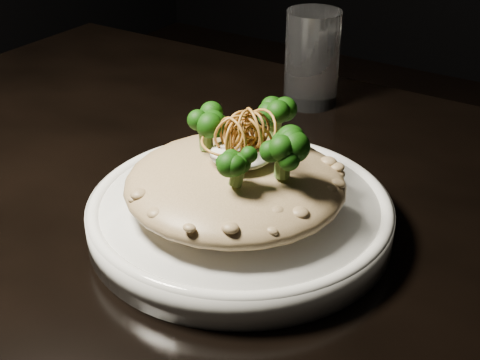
{
  "coord_description": "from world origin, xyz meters",
  "views": [
    {
      "loc": [
        0.36,
        -0.49,
        1.12
      ],
      "look_at": [
        0.07,
        -0.03,
        0.81
      ],
      "focal_mm": 50.0,
      "sensor_mm": 36.0,
      "label": 1
    }
  ],
  "objects": [
    {
      "name": "risotto",
      "position": [
        0.06,
        -0.04,
        0.8
      ],
      "size": [
        0.21,
        0.21,
        0.05
      ],
      "primitive_type": "ellipsoid",
      "color": "brown",
      "rests_on": "plate"
    },
    {
      "name": "table",
      "position": [
        0.0,
        0.0,
        0.67
      ],
      "size": [
        1.1,
        0.8,
        0.75
      ],
      "color": "black",
      "rests_on": "ground"
    },
    {
      "name": "plate",
      "position": [
        0.07,
        -0.03,
        0.77
      ],
      "size": [
        0.29,
        0.29,
        0.03
      ],
      "primitive_type": "cylinder",
      "color": "white",
      "rests_on": "table"
    },
    {
      "name": "cheese",
      "position": [
        0.07,
        -0.03,
        0.83
      ],
      "size": [
        0.06,
        0.06,
        0.02
      ],
      "primitive_type": "ellipsoid",
      "color": "silver",
      "rests_on": "risotto"
    },
    {
      "name": "broccoli",
      "position": [
        0.07,
        -0.03,
        0.85
      ],
      "size": [
        0.14,
        0.14,
        0.05
      ],
      "primitive_type": null,
      "color": "black",
      "rests_on": "risotto"
    },
    {
      "name": "shallots",
      "position": [
        0.07,
        -0.03,
        0.86
      ],
      "size": [
        0.05,
        0.05,
        0.04
      ],
      "primitive_type": null,
      "color": "brown",
      "rests_on": "cheese"
    },
    {
      "name": "drinking_glass",
      "position": [
        -0.02,
        0.28,
        0.81
      ],
      "size": [
        0.09,
        0.09,
        0.13
      ],
      "primitive_type": "cylinder",
      "rotation": [
        0.0,
        0.0,
        -0.32
      ],
      "color": "white",
      "rests_on": "table"
    }
  ]
}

